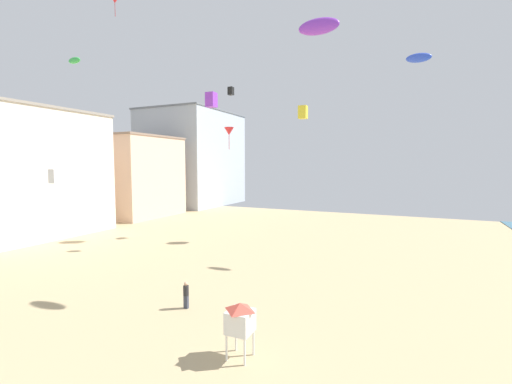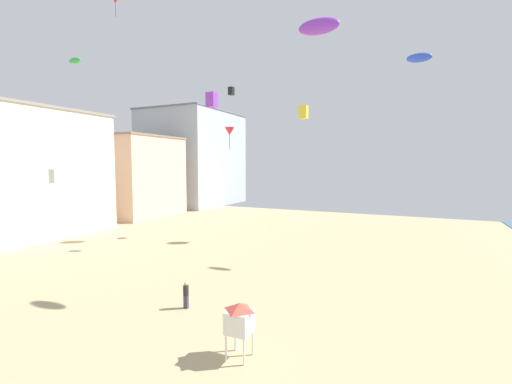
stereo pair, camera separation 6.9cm
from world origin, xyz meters
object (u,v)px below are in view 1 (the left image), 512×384
object	(u,v)px
kite_green_parafoil	(74,60)
kite_purple_parafoil	(319,26)
kite_red_delta	(229,131)
kite_blue_parafoil	(419,58)
kite_white_box	(55,176)
kite_flyer	(186,293)
kite_black_box	(231,91)
kite_yellow_box	(303,112)
kite_purple_box	(211,100)
lifeguard_stand	(240,318)

from	to	relation	value
kite_green_parafoil	kite_purple_parafoil	bearing A→B (deg)	5.91
kite_purple_parafoil	kite_red_delta	size ratio (longest dim) A/B	1.02
kite_blue_parafoil	kite_white_box	bearing A→B (deg)	-145.74
kite_green_parafoil	kite_blue_parafoil	distance (m)	29.77
kite_flyer	kite_green_parafoil	distance (m)	22.30
kite_green_parafoil	kite_purple_parafoil	world-z (taller)	kite_purple_parafoil
kite_flyer	kite_black_box	size ratio (longest dim) A/B	2.00
kite_black_box	kite_blue_parafoil	world-z (taller)	kite_blue_parafoil
kite_flyer	kite_green_parafoil	bearing A→B (deg)	11.38
kite_red_delta	kite_yellow_box	size ratio (longest dim) A/B	1.84
kite_green_parafoil	kite_black_box	size ratio (longest dim) A/B	1.68
kite_purple_box	kite_white_box	bearing A→B (deg)	-99.61
kite_flyer	kite_black_box	xyz separation A→B (m)	(-5.26, 15.49, 15.47)
kite_black_box	kite_blue_parafoil	size ratio (longest dim) A/B	0.39
lifeguard_stand	kite_yellow_box	bearing A→B (deg)	85.93
kite_black_box	kite_yellow_box	distance (m)	8.86
kite_purple_box	lifeguard_stand	bearing A→B (deg)	-55.65
kite_green_parafoil	kite_purple_box	bearing A→B (deg)	70.35
kite_white_box	kite_purple_box	size ratio (longest dim) A/B	0.63
kite_purple_box	kite_blue_parafoil	bearing A→B (deg)	-1.83
kite_green_parafoil	kite_blue_parafoil	world-z (taller)	kite_blue_parafoil
kite_black_box	kite_white_box	distance (m)	18.53
lifeguard_stand	kite_purple_parafoil	distance (m)	18.75
kite_black_box	kite_red_delta	bearing A→B (deg)	121.11
kite_blue_parafoil	kite_white_box	size ratio (longest dim) A/B	1.97
kite_flyer	kite_white_box	world-z (taller)	kite_white_box
kite_red_delta	kite_white_box	world-z (taller)	kite_red_delta
lifeguard_stand	kite_blue_parafoil	distance (m)	27.33
kite_black_box	kite_purple_box	bearing A→B (deg)	146.93
kite_green_parafoil	kite_blue_parafoil	xyz separation A→B (m)	(26.68, 13.20, 0.51)
lifeguard_stand	kite_red_delta	bearing A→B (deg)	104.99
lifeguard_stand	kite_yellow_box	size ratio (longest dim) A/B	1.75
kite_red_delta	kite_blue_parafoil	xyz separation A→B (m)	(20.64, -2.92, 5.31)
kite_purple_parafoil	kite_flyer	bearing A→B (deg)	-135.01
kite_red_delta	kite_blue_parafoil	distance (m)	21.51
kite_black_box	kite_yellow_box	size ratio (longest dim) A/B	0.56
kite_flyer	kite_yellow_box	world-z (taller)	kite_yellow_box
lifeguard_stand	kite_purple_box	world-z (taller)	kite_purple_box
kite_flyer	kite_purple_parafoil	bearing A→B (deg)	-107.18
kite_green_parafoil	kite_yellow_box	world-z (taller)	kite_green_parafoil
kite_green_parafoil	kite_white_box	size ratio (longest dim) A/B	1.30
kite_red_delta	kite_black_box	distance (m)	6.71
kite_black_box	kite_white_box	xyz separation A→B (m)	(-6.97, -14.90, -8.53)
kite_green_parafoil	kite_blue_parafoil	size ratio (longest dim) A/B	0.66
kite_green_parafoil	kite_flyer	bearing A→B (deg)	-16.45
kite_white_box	kite_purple_box	xyz separation A→B (m)	(2.97, 17.51, 8.37)
kite_flyer	kite_green_parafoil	xyz separation A→B (m)	(-14.23, 4.20, 16.65)
kite_purple_box	kite_black_box	bearing A→B (deg)	-33.07
kite_black_box	kite_purple_parafoil	bearing A→B (deg)	-38.29
kite_purple_parafoil	kite_white_box	world-z (taller)	kite_purple_parafoil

